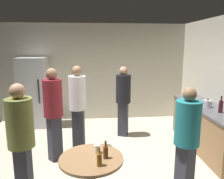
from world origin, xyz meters
TOP-DOWN VIEW (x-y plane):
  - ground_plane at (0.00, 0.00)m, footprint 5.20×5.20m
  - wall_back at (0.00, 2.63)m, footprint 5.32×0.06m
  - refrigerator at (-1.56, 2.20)m, footprint 0.70×0.68m
  - kitchen_counter at (2.28, 0.46)m, footprint 0.64×2.19m
  - kettle at (2.23, 0.42)m, footprint 0.24×0.17m
  - wine_bottle_on_counter at (2.28, 0.06)m, footprint 0.08×0.08m
  - foreground_table at (-0.06, -1.09)m, footprint 0.80×0.80m
  - beer_bottle_amber at (0.03, -1.29)m, footprint 0.06×0.06m
  - beer_bottle_brown at (0.12, -1.12)m, footprint 0.06×0.06m
  - plastic_cup_white at (0.02, -0.97)m, footprint 0.08×0.08m
  - person_in_white_shirt at (-0.33, 0.69)m, footprint 0.41×0.41m
  - person_in_teal_shirt at (1.24, -0.90)m, footprint 0.44×0.44m
  - person_in_maroon_shirt at (-0.74, 0.29)m, footprint 0.48×0.48m
  - person_in_black_shirt at (0.67, 1.30)m, footprint 0.44×0.44m
  - person_in_olive_shirt at (-0.96, -0.84)m, footprint 0.36×0.36m

SIDE VIEW (x-z plane):
  - ground_plane at x=0.00m, z-range -0.10..0.00m
  - kitchen_counter at x=2.28m, z-range 0.00..0.90m
  - foreground_table at x=-0.06m, z-range 0.26..1.00m
  - plastic_cup_white at x=0.02m, z-range 0.73..0.85m
  - beer_bottle_amber at x=0.03m, z-range 0.70..0.93m
  - beer_bottle_brown at x=0.12m, z-range 0.70..0.93m
  - refrigerator at x=-1.56m, z-range 0.00..1.80m
  - person_in_teal_shirt at x=1.24m, z-range 0.13..1.69m
  - person_in_black_shirt at x=0.67m, z-range 0.14..1.78m
  - person_in_olive_shirt at x=-0.96m, z-range 0.14..1.78m
  - kettle at x=2.23m, z-range 0.88..1.06m
  - person_in_maroon_shirt at x=-0.74m, z-range 0.15..1.86m
  - person_in_white_shirt at x=-0.33m, z-range 0.15..1.87m
  - wine_bottle_on_counter at x=2.28m, z-range 0.86..1.17m
  - wall_back at x=0.00m, z-range 0.00..2.70m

